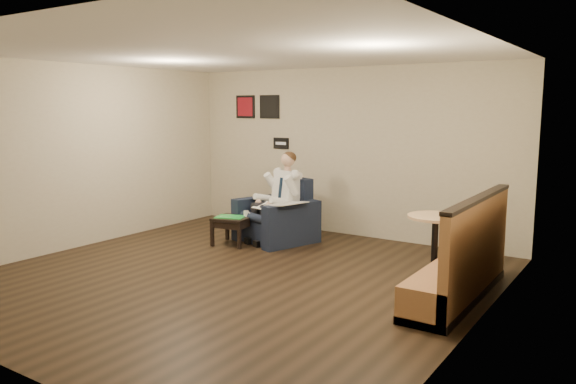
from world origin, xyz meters
The scene contains 18 objects.
ground centered at (0.00, 0.00, 0.00)m, with size 6.00×6.00×0.00m, color black.
wall_back centered at (0.00, 3.00, 1.40)m, with size 6.00×0.02×2.80m, color beige.
wall_left centered at (-3.00, 0.00, 1.40)m, with size 0.02×6.00×2.80m, color beige.
wall_right centered at (3.00, 0.00, 1.40)m, with size 0.02×6.00×2.80m, color beige.
ceiling centered at (0.00, 0.00, 2.80)m, with size 6.00×6.00×0.02m, color white.
seating_sign centered at (-1.30, 2.98, 1.50)m, with size 0.32×0.02×0.20m, color black.
art_print_left centered at (-2.10, 2.98, 2.15)m, with size 0.42×0.03×0.42m, color maroon.
art_print_right centered at (-1.55, 2.98, 2.15)m, with size 0.42×0.03×0.42m, color black.
armchair centered at (-0.66, 1.90, 0.50)m, with size 1.04×1.04×1.01m, color black.
seated_man centered at (-0.71, 1.78, 0.69)m, with size 0.66×0.98×1.38m, color white, non-canonical shape.
lap_papers centered at (-0.74, 1.67, 0.62)m, with size 0.23×0.33×0.01m, color white.
newspaper centered at (-0.30, 1.67, 0.68)m, with size 0.44×0.55×0.01m, color silver.
side_table centered at (-1.11, 1.36, 0.22)m, with size 0.53×0.53×0.44m, color black.
green_folder centered at (-1.14, 1.34, 0.44)m, with size 0.44×0.31×0.01m, color green.
coffee_mug centered at (-0.96, 1.51, 0.48)m, with size 0.08×0.08×0.09m, color white.
smartphone centered at (-1.09, 1.52, 0.44)m, with size 0.14×0.07×0.01m, color black.
banquette centered at (2.59, 0.80, 0.58)m, with size 0.54×2.28×1.17m, color #98643B.
cafe_table centered at (2.19, 1.22, 0.42)m, with size 0.68×0.68×0.84m, color tan.
Camera 1 is at (4.39, -5.36, 2.15)m, focal length 35.00 mm.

